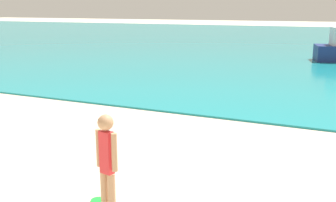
# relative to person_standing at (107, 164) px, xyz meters

# --- Properties ---
(water) EXTENTS (160.00, 60.00, 0.06)m
(water) POSITION_rel_person_standing_xyz_m (-0.82, 36.26, -0.93)
(water) COLOR teal
(water) RESTS_ON ground
(person_standing) EXTENTS (0.38, 0.23, 1.70)m
(person_standing) POSITION_rel_person_standing_xyz_m (0.00, 0.00, 0.00)
(person_standing) COLOR tan
(person_standing) RESTS_ON ground
(frisbee) EXTENTS (0.24, 0.24, 0.03)m
(frisbee) POSITION_rel_person_standing_xyz_m (-0.58, 0.56, -0.95)
(frisbee) COLOR green
(frisbee) RESTS_ON ground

